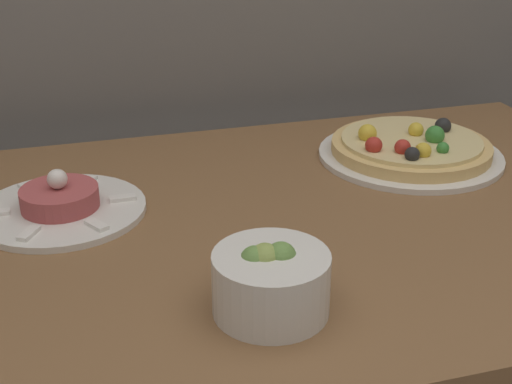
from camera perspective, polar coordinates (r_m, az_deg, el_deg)
name	(u,v)px	position (r m, az deg, el deg)	size (l,w,h in m)	color
dining_table	(275,278)	(1.11, 1.53, -6.90)	(1.30, 0.80, 0.78)	brown
pizza_plate	(410,148)	(1.29, 12.26, 3.43)	(0.32, 0.32, 0.06)	silver
tartare_plate	(61,205)	(1.10, -15.37, -0.98)	(0.25, 0.25, 0.07)	silver
small_bowl	(270,280)	(0.82, 1.17, -7.08)	(0.14, 0.14, 0.09)	silver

